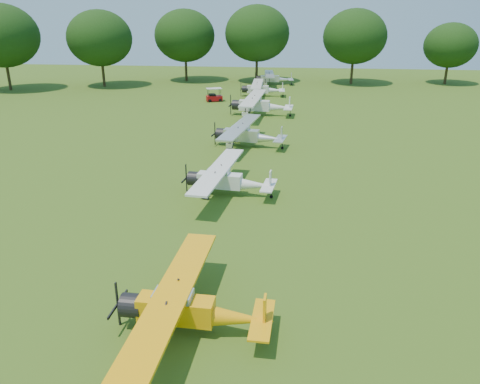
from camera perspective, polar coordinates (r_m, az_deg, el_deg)
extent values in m
plane|color=#2F5515|center=(30.23, -3.17, -1.61)|extent=(160.00, 160.00, 0.00)
cylinder|color=#322613|center=(89.72, 23.84, 13.14)|extent=(0.44, 0.44, 3.70)
ellipsoid|color=black|center=(89.34, 24.28, 15.99)|extent=(8.63, 8.63, 7.34)
cylinder|color=#322613|center=(84.70, 13.49, 14.22)|extent=(0.44, 0.44, 4.51)
ellipsoid|color=black|center=(84.26, 13.82, 17.93)|extent=(10.52, 10.52, 8.94)
cylinder|color=#322613|center=(84.98, 2.04, 14.86)|extent=(0.44, 0.44, 4.74)
ellipsoid|color=black|center=(84.54, 2.10, 18.76)|extent=(11.05, 11.05, 9.39)
cylinder|color=#322613|center=(86.77, -6.59, 14.79)|extent=(0.44, 0.44, 4.49)
ellipsoid|color=black|center=(86.35, -6.75, 18.40)|extent=(10.47, 10.47, 8.90)
cylinder|color=#322613|center=(82.89, -16.34, 13.79)|extent=(0.44, 0.44, 4.44)
ellipsoid|color=black|center=(82.45, -16.74, 17.52)|extent=(10.36, 10.36, 8.80)
cylinder|color=#322613|center=(84.09, -26.40, 12.70)|extent=(0.44, 0.44, 4.77)
ellipsoid|color=black|center=(83.65, -27.07, 16.62)|extent=(11.14, 11.14, 9.47)
cube|color=#FEAA0A|center=(18.72, -7.80, -14.00)|extent=(2.99, 0.98, 0.97)
cone|color=#FEAA0A|center=(18.33, 0.02, -15.17)|extent=(2.62, 0.92, 0.83)
cube|color=#8CA5B2|center=(18.45, -8.17, -12.67)|extent=(1.51, 0.90, 0.51)
cylinder|color=black|center=(19.24, -12.98, -13.31)|extent=(0.87, 0.99, 0.96)
cube|color=black|center=(19.45, -14.67, -13.07)|extent=(0.06, 0.11, 1.94)
cube|color=#FEAA0A|center=(18.33, -8.20, -12.07)|extent=(1.68, 9.86, 0.13)
cube|color=#FEAA0A|center=(17.96, 3.03, -14.22)|extent=(0.11, 0.51, 1.20)
cube|color=#FEAA0A|center=(18.21, 2.70, -15.27)|extent=(0.88, 2.62, 0.08)
cylinder|color=black|center=(18.46, -11.05, -17.49)|extent=(0.56, 0.17, 0.56)
cylinder|color=black|center=(20.21, -8.84, -13.51)|extent=(0.56, 0.17, 0.56)
cylinder|color=black|center=(18.67, 3.25, -17.21)|extent=(0.22, 0.08, 0.22)
cube|color=white|center=(31.72, -2.48, 1.42)|extent=(3.07, 1.19, 0.98)
cone|color=white|center=(31.24, 2.00, 0.83)|extent=(2.69, 1.10, 0.84)
cube|color=#8CA5B2|center=(31.57, -2.66, 2.31)|extent=(1.58, 1.01, 0.51)
cylinder|color=black|center=(32.20, -5.54, 1.64)|extent=(0.94, 1.05, 0.97)
cube|color=black|center=(32.39, -6.56, 1.72)|extent=(0.07, 0.12, 1.96)
cube|color=white|center=(31.50, -2.67, 2.71)|extent=(2.35, 10.00, 0.13)
cube|color=white|center=(30.93, 3.72, 1.51)|extent=(0.15, 0.52, 1.22)
cube|color=white|center=(31.09, 3.53, 0.79)|extent=(1.06, 2.69, 0.08)
cylinder|color=black|center=(31.11, -4.35, -0.41)|extent=(0.57, 0.21, 0.56)
cylinder|color=black|center=(33.21, -3.19, 1.04)|extent=(0.57, 0.21, 0.56)
cylinder|color=black|center=(31.34, 3.83, -0.56)|extent=(0.23, 0.10, 0.22)
cube|color=silver|center=(43.28, 0.18, 6.94)|extent=(3.32, 1.39, 1.06)
cone|color=silver|center=(42.74, 3.73, 6.51)|extent=(2.92, 1.29, 0.91)
cube|color=#8CA5B2|center=(43.17, 0.05, 7.67)|extent=(1.72, 1.14, 0.55)
cylinder|color=black|center=(43.78, -2.26, 7.10)|extent=(1.04, 1.16, 1.05)
cube|color=black|center=(43.97, -3.08, 7.14)|extent=(0.08, 0.13, 2.11)
cube|color=silver|center=(43.11, 0.05, 7.99)|extent=(2.92, 10.76, 0.14)
cube|color=silver|center=(42.44, 5.09, 7.06)|extent=(0.18, 0.56, 1.31)
cube|color=silver|center=(42.57, 4.94, 6.48)|extent=(1.24, 2.91, 0.09)
cylinder|color=black|center=(42.51, -1.30, 5.62)|extent=(0.62, 0.24, 0.60)
cylinder|color=black|center=(44.84, -0.41, 6.46)|extent=(0.62, 0.24, 0.60)
cylinder|color=black|center=(42.75, 5.17, 5.38)|extent=(0.25, 0.11, 0.24)
cube|color=white|center=(56.81, 1.76, 10.51)|extent=(3.67, 1.26, 1.19)
cone|color=white|center=(56.50, 4.88, 10.21)|extent=(3.22, 1.18, 1.02)
cube|color=#8CA5B2|center=(56.71, 1.66, 11.13)|extent=(1.86, 1.13, 0.62)
cylinder|color=black|center=(57.14, -0.41, 10.58)|extent=(1.08, 1.23, 1.18)
cube|color=black|center=(57.27, -1.14, 10.60)|extent=(0.07, 0.14, 2.38)
cube|color=white|center=(56.66, 1.66, 11.41)|extent=(2.26, 12.07, 0.16)
cube|color=white|center=(56.31, 6.07, 10.72)|extent=(0.15, 0.63, 1.47)
cube|color=white|center=(56.41, 5.93, 10.21)|extent=(1.13, 3.21, 0.10)
cylinder|color=black|center=(55.73, 0.61, 9.42)|extent=(0.69, 0.22, 0.68)
cylinder|color=black|center=(58.47, 1.06, 9.97)|extent=(0.69, 0.22, 0.68)
cylinder|color=black|center=(56.58, 6.12, 9.27)|extent=(0.28, 0.10, 0.27)
cube|color=white|center=(70.15, 2.19, 12.41)|extent=(3.15, 1.05, 1.02)
cone|color=white|center=(70.11, 4.38, 12.24)|extent=(2.76, 0.98, 0.88)
cube|color=#8CA5B2|center=(70.08, 2.11, 12.84)|extent=(1.59, 0.96, 0.54)
cylinder|color=black|center=(70.25, 0.64, 12.44)|extent=(0.92, 1.05, 1.01)
cube|color=black|center=(70.30, 0.11, 12.44)|extent=(0.06, 0.12, 2.05)
cube|color=white|center=(70.04, 2.11, 13.04)|extent=(1.81, 10.39, 0.14)
cube|color=white|center=(70.04, 5.21, 12.61)|extent=(0.12, 0.54, 1.27)
cube|color=white|center=(70.11, 5.12, 12.26)|extent=(0.93, 2.76, 0.09)
cylinder|color=black|center=(69.10, 1.47, 11.67)|extent=(0.59, 0.18, 0.59)
cylinder|color=black|center=(71.51, 1.58, 11.99)|extent=(0.59, 0.18, 0.59)
cylinder|color=black|center=(70.24, 5.26, 11.60)|extent=(0.24, 0.09, 0.23)
cube|color=silver|center=(81.64, 3.67, 13.62)|extent=(3.20, 1.19, 1.03)
cone|color=silver|center=(81.78, 5.56, 13.48)|extent=(2.80, 1.11, 0.88)
cube|color=#8CA5B2|center=(81.57, 3.60, 14.00)|extent=(1.63, 1.03, 0.54)
cylinder|color=black|center=(81.61, 2.32, 13.64)|extent=(0.96, 1.09, 1.02)
cube|color=black|center=(81.61, 1.87, 13.65)|extent=(0.07, 0.12, 2.05)
cube|color=silver|center=(81.54, 3.61, 14.17)|extent=(2.29, 10.44, 0.14)
cube|color=silver|center=(81.78, 6.28, 13.80)|extent=(0.14, 0.54, 1.27)
cube|color=silver|center=(81.83, 6.20, 13.49)|extent=(1.06, 2.80, 0.09)
cylinder|color=black|center=(80.51, 3.11, 13.00)|extent=(0.60, 0.21, 0.59)
cylinder|color=black|center=(82.93, 3.08, 13.24)|extent=(0.60, 0.21, 0.59)
cylinder|color=black|center=(81.96, 6.31, 12.93)|extent=(0.24, 0.10, 0.23)
cube|color=#A00B10|center=(66.19, -3.16, 11.35)|extent=(2.42, 1.86, 0.68)
cube|color=black|center=(66.07, -3.42, 11.67)|extent=(1.20, 1.32, 0.44)
cube|color=white|center=(65.97, -3.19, 12.49)|extent=(2.37, 1.91, 0.08)
cylinder|color=black|center=(65.51, -3.69, 11.04)|extent=(0.45, 0.28, 0.43)
cylinder|color=black|center=(66.68, -3.89, 11.21)|extent=(0.45, 0.28, 0.43)
cylinder|color=black|center=(65.78, -2.42, 11.10)|extent=(0.45, 0.28, 0.43)
cylinder|color=black|center=(66.95, -2.63, 11.28)|extent=(0.45, 0.28, 0.43)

